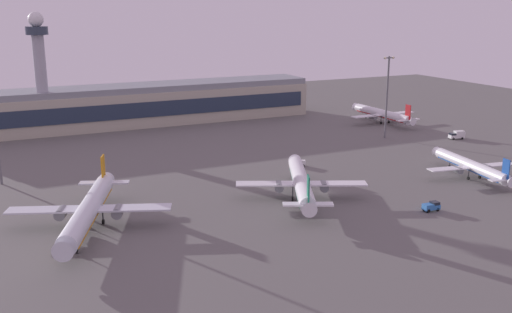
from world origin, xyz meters
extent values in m
plane|color=#605E5B|center=(0.00, 0.00, 0.00)|extent=(416.00, 416.00, 0.00)
cube|color=#B2AD99|center=(-22.47, 113.05, 7.00)|extent=(151.23, 22.00, 14.00)
cube|color=#263347|center=(-22.47, 101.85, 7.70)|extent=(145.18, 0.40, 6.16)
cube|color=gray|center=(-22.47, 113.05, 15.20)|extent=(151.23, 19.80, 2.40)
cylinder|color=#A8A8B2|center=(-58.92, 107.75, 18.84)|extent=(4.40, 4.40, 37.68)
cylinder|color=#2D3847|center=(-58.92, 107.75, 39.18)|extent=(8.00, 8.00, 3.00)
sphere|color=silver|center=(-58.92, 107.75, 43.20)|extent=(5.60, 5.60, 5.60)
cylinder|color=white|center=(44.67, -5.90, 3.52)|extent=(8.39, 30.98, 3.26)
cone|color=white|center=(47.43, 10.33, 3.52)|extent=(3.40, 2.55, 3.10)
cone|color=white|center=(41.89, -22.30, 3.52)|extent=(3.29, 2.86, 2.93)
cube|color=white|center=(44.53, -6.74, 3.34)|extent=(27.63, 7.98, 0.30)
cube|color=white|center=(42.16, -20.69, 3.69)|extent=(9.64, 3.61, 0.30)
cube|color=#19479E|center=(42.20, -20.44, 6.30)|extent=(0.71, 2.75, 5.57)
cylinder|color=slate|center=(39.88, -5.95, 2.74)|extent=(2.38, 3.36, 1.89)
cylinder|color=slate|center=(49.18, -7.53, 2.74)|extent=(2.38, 3.36, 1.89)
cube|color=#19479E|center=(44.67, -5.90, 2.62)|extent=(7.65, 28.49, 0.31)
cylinder|color=#333338|center=(46.33, 3.84, 1.99)|extent=(0.24, 0.24, 3.04)
cylinder|color=black|center=(46.33, 3.84, 0.47)|extent=(0.50, 0.99, 0.94)
cylinder|color=#333338|center=(42.45, -7.70, 1.99)|extent=(0.24, 0.24, 3.04)
cylinder|color=black|center=(42.45, -7.70, 0.47)|extent=(0.50, 0.99, 0.94)
cylinder|color=#333338|center=(46.17, -8.33, 1.99)|extent=(0.24, 0.24, 3.04)
cylinder|color=black|center=(46.17, -8.33, 0.47)|extent=(0.50, 0.99, 0.94)
cylinder|color=silver|center=(-61.78, -0.33, 4.61)|extent=(18.76, 39.20, 4.27)
cone|color=silver|center=(-69.67, -20.40, 4.61)|extent=(4.76, 3.99, 4.06)
cone|color=silver|center=(-53.81, 19.96, 4.61)|extent=(4.73, 4.33, 3.84)
cube|color=silver|center=(-61.37, 0.72, 4.38)|extent=(35.10, 17.32, 0.39)
cube|color=silver|center=(-54.59, 17.97, 4.83)|extent=(12.49, 7.03, 0.39)
cube|color=orange|center=(-54.72, 17.66, 8.26)|extent=(1.63, 3.47, 7.30)
cylinder|color=slate|center=(-55.62, -1.54, 3.59)|extent=(3.78, 4.67, 2.47)
cylinder|color=slate|center=(-67.12, 2.98, 3.59)|extent=(3.78, 4.67, 2.47)
cube|color=orange|center=(-61.78, -0.33, 3.43)|extent=(17.18, 36.04, 0.40)
cylinder|color=#333338|center=(-66.51, -12.37, 2.61)|extent=(0.31, 0.31, 3.99)
cylinder|color=black|center=(-66.51, -12.37, 0.62)|extent=(0.87, 1.31, 1.24)
cylinder|color=#333338|center=(-58.45, 1.38, 2.61)|extent=(0.31, 0.31, 3.99)
cylinder|color=black|center=(-58.45, 1.38, 0.62)|extent=(0.87, 1.31, 1.24)
cylinder|color=#333338|center=(-63.05, 3.19, 2.61)|extent=(0.31, 0.31, 3.99)
cylinder|color=black|center=(-63.05, 3.19, 0.62)|extent=(0.87, 1.31, 1.24)
cylinder|color=white|center=(-8.56, -1.09, 4.27)|extent=(19.32, 35.67, 3.96)
cone|color=white|center=(-0.17, 17.05, 4.27)|extent=(4.46, 3.84, 3.76)
cone|color=white|center=(-17.03, -19.42, 4.27)|extent=(4.45, 4.14, 3.56)
cube|color=white|center=(-8.99, -2.03, 4.06)|extent=(31.98, 17.76, 0.36)
cube|color=white|center=(-16.20, -17.62, 4.48)|extent=(11.44, 7.07, 0.36)
cube|color=#146B4C|center=(-16.07, -17.34, 7.65)|extent=(1.68, 3.15, 6.77)
cylinder|color=slate|center=(-14.19, 0.37, 3.33)|extent=(3.65, 4.36, 2.29)
cylinder|color=slate|center=(-3.80, -4.44, 3.33)|extent=(3.65, 4.36, 2.29)
cube|color=#146B4C|center=(-8.56, -1.09, 3.18)|extent=(17.70, 32.78, 0.37)
cylinder|color=#333338|center=(-3.53, 9.80, 2.42)|extent=(0.29, 0.29, 3.70)
cylinder|color=black|center=(-3.53, 9.80, 0.57)|extent=(0.86, 1.21, 1.14)
cylinder|color=#333338|center=(-11.73, -2.49, 2.42)|extent=(0.29, 0.29, 3.70)
cylinder|color=black|center=(-11.73, -2.49, 0.57)|extent=(0.86, 1.21, 1.14)
cylinder|color=#333338|center=(-7.57, -4.41, 2.42)|extent=(0.29, 0.29, 3.70)
cylinder|color=black|center=(-7.57, -4.41, 0.57)|extent=(0.86, 1.21, 1.14)
cylinder|color=white|center=(72.12, 71.35, 3.90)|extent=(3.88, 34.23, 3.61)
cone|color=white|center=(71.97, 89.60, 3.90)|extent=(3.45, 2.31, 3.43)
cone|color=white|center=(72.27, 52.92, 3.90)|extent=(3.27, 2.69, 3.25)
cube|color=white|center=(72.13, 70.40, 3.71)|extent=(30.43, 4.04, 0.33)
cube|color=white|center=(72.25, 54.73, 4.09)|extent=(10.47, 2.36, 0.33)
cube|color=red|center=(72.25, 55.01, 6.98)|extent=(0.31, 3.04, 6.18)
cylinder|color=slate|center=(66.90, 70.36, 3.04)|extent=(2.12, 3.44, 2.09)
cylinder|color=slate|center=(77.35, 70.45, 3.04)|extent=(2.12, 3.44, 2.09)
cube|color=red|center=(72.12, 71.35, 2.90)|extent=(3.50, 31.49, 0.34)
cylinder|color=#333338|center=(72.03, 82.30, 2.21)|extent=(0.27, 0.27, 3.37)
cylinder|color=black|center=(72.03, 82.30, 0.52)|extent=(0.39, 1.05, 1.05)
cylinder|color=#333338|center=(70.05, 68.96, 2.21)|extent=(0.27, 0.27, 3.37)
cylinder|color=black|center=(70.05, 68.96, 0.52)|extent=(0.39, 1.05, 1.05)
cylinder|color=#333338|center=(74.23, 69.00, 2.21)|extent=(0.27, 0.27, 3.37)
cylinder|color=black|center=(74.23, 69.00, 0.52)|extent=(0.39, 1.05, 1.05)
cube|color=white|center=(5.19, 26.37, 1.00)|extent=(2.81, 2.77, 1.10)
cube|color=#1E232D|center=(5.19, 26.37, 1.90)|extent=(2.51, 2.50, 0.70)
cube|color=white|center=(6.84, 25.45, 1.15)|extent=(3.03, 2.84, 1.40)
cylinder|color=black|center=(4.52, 25.77, 0.45)|extent=(0.93, 0.70, 0.90)
cylinder|color=black|center=(5.34, 27.26, 0.45)|extent=(0.93, 0.70, 0.90)
cylinder|color=black|center=(6.87, 24.47, 0.45)|extent=(0.93, 0.70, 0.90)
cylinder|color=black|center=(7.70, 25.95, 0.45)|extent=(0.93, 0.70, 0.90)
cube|color=#3372BF|center=(15.70, -23.57, 1.00)|extent=(2.21, 2.11, 1.10)
cube|color=#1E232D|center=(15.70, -23.57, 1.90)|extent=(1.95, 1.94, 0.70)
cube|color=#3372BF|center=(13.81, -23.47, 1.15)|extent=(2.50, 2.05, 1.40)
cylinder|color=black|center=(16.04, -22.74, 0.45)|extent=(0.92, 0.35, 0.90)
cylinder|color=black|center=(15.95, -24.43, 0.45)|extent=(0.92, 0.35, 0.90)
cylinder|color=black|center=(13.36, -22.59, 0.45)|extent=(0.92, 0.35, 0.90)
cylinder|color=black|center=(13.26, -24.29, 0.45)|extent=(0.92, 0.35, 0.90)
cube|color=white|center=(76.42, 34.03, 1.05)|extent=(3.23, 2.97, 1.20)
cube|color=#1E232D|center=(76.42, 34.03, 2.00)|extent=(2.86, 2.71, 0.70)
cube|color=white|center=(78.83, 33.46, 1.75)|extent=(4.03, 3.07, 2.60)
cylinder|color=black|center=(75.80, 33.10, 0.45)|extent=(0.94, 0.50, 0.90)
cylinder|color=black|center=(76.29, 35.14, 0.45)|extent=(0.94, 0.50, 0.90)
cylinder|color=black|center=(79.23, 32.29, 0.45)|extent=(0.94, 0.50, 0.90)
cylinder|color=black|center=(79.71, 34.33, 0.45)|extent=(0.94, 0.50, 0.90)
cylinder|color=slate|center=(54.91, 46.69, 15.17)|extent=(0.70, 0.70, 30.35)
cube|color=slate|center=(54.91, 46.69, 29.75)|extent=(4.80, 0.40, 0.40)
sphere|color=#F9EAB2|center=(53.11, 46.69, 29.75)|extent=(0.90, 0.90, 0.90)
sphere|color=#F9EAB2|center=(56.71, 46.69, 29.75)|extent=(0.90, 0.90, 0.90)
camera|label=1|loc=(-80.87, -125.78, 47.88)|focal=41.11mm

